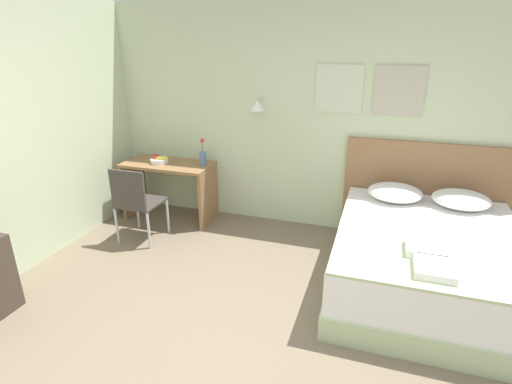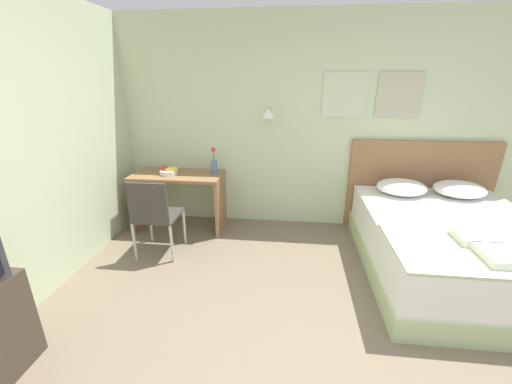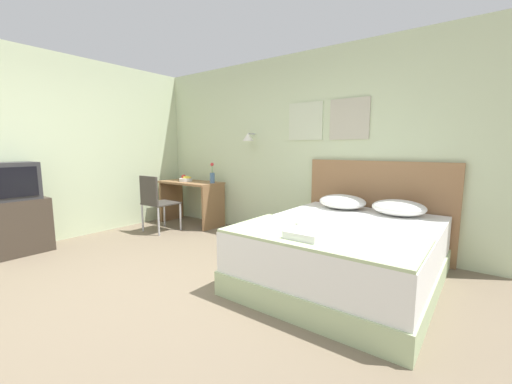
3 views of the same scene
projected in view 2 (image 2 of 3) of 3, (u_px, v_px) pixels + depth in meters
wall_back at (313, 125)px, 3.95m from camera, size 5.69×0.31×2.65m
bed at (452, 248)px, 3.14m from camera, size 1.66×2.01×0.59m
headboard at (419, 187)px, 4.01m from camera, size 1.78×0.06×1.17m
pillow_left at (402, 187)px, 3.71m from camera, size 0.57×0.47×0.17m
pillow_right at (459, 189)px, 3.65m from camera, size 0.57×0.47×0.17m
throw_blanket at (495, 251)px, 2.49m from camera, size 1.61×0.81×0.02m
folded_towel_near_foot at (475, 237)px, 2.61m from camera, size 0.30×0.27×0.06m
folded_towel_mid_bed at (502, 256)px, 2.35m from camera, size 0.28×0.32×0.06m
desk at (179, 191)px, 4.05m from camera, size 1.13×0.55×0.75m
desk_chair at (154, 212)px, 3.38m from camera, size 0.46×0.46×0.90m
fruit_bowl at (169, 171)px, 3.94m from camera, size 0.24×0.22×0.12m
flower_vase at (214, 165)px, 3.94m from camera, size 0.08×0.08×0.34m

